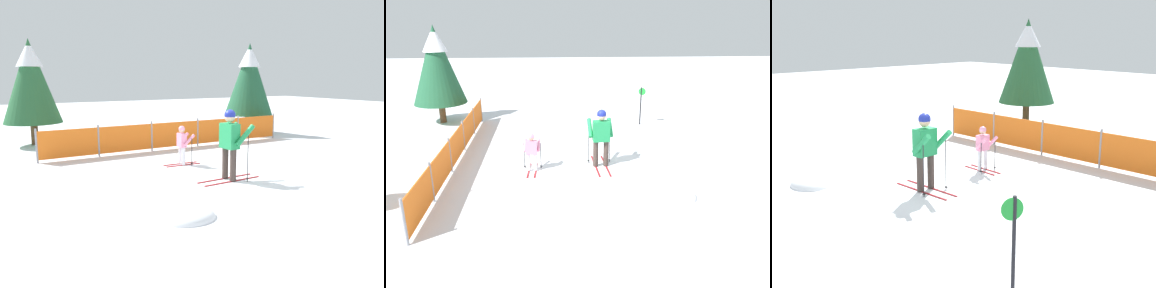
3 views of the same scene
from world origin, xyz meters
TOP-DOWN VIEW (x-y plane):
  - ground_plane at (0.00, 0.00)m, footprint 60.00×60.00m
  - skier_adult at (0.03, -0.03)m, footprint 1.60×0.73m
  - skier_child at (-0.21, 1.93)m, footprint 1.03×0.53m
  - safety_fence at (0.72, 4.19)m, footprint 8.93×0.26m
  - conifer_near at (5.09, 5.83)m, footprint 2.06×2.06m
  - trail_marker at (4.30, -2.12)m, footprint 0.14×0.26m
  - snow_mound at (-2.00, -1.68)m, footprint 1.00×0.85m

SIDE VIEW (x-z plane):
  - ground_plane at x=0.00m, z-range 0.00..0.00m
  - snow_mound at x=-2.00m, z-range -0.20..0.20m
  - safety_fence at x=0.72m, z-range 0.00..0.99m
  - skier_child at x=-0.21m, z-range 0.09..1.18m
  - trail_marker at x=4.30m, z-range 0.17..1.66m
  - skier_adult at x=0.03m, z-range 0.16..1.84m
  - conifer_near at x=5.09m, z-range 0.45..4.27m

